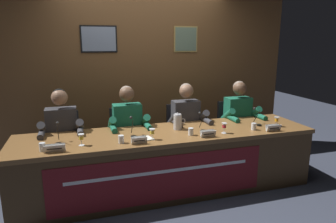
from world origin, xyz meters
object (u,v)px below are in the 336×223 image
juice_glass_far_right (277,120)px  document_stack_center_left (143,139)px  microphone_center_left (133,130)px  chair_far_left (64,148)px  microphone_center_right (202,125)px  panelist_far_right (240,118)px  microphone_far_right (258,119)px  juice_glass_far_left (81,138)px  water_cup_center_right (191,132)px  chair_center_right (182,137)px  water_cup_far_left (42,147)px  juice_glass_center_right (224,126)px  water_cup_far_right (254,127)px  nameplate_far_left (55,148)px  conference_table (170,153)px  chair_center_left (127,142)px  juice_glass_center_left (152,132)px  panelist_center_left (129,127)px  microphone_far_left (58,137)px  nameplate_center_right (208,134)px  nameplate_far_right (273,128)px  panelist_center_right (188,122)px  panelist_far_left (62,132)px  nameplate_center_left (139,140)px  water_pitcher_central (178,122)px  chair_far_right (233,132)px  water_cup_center_left (121,140)px

juice_glass_far_right → document_stack_center_left: (-1.72, -0.02, -0.08)m
microphone_center_left → juice_glass_far_right: (1.80, -0.12, 0.01)m
chair_far_left → microphone_center_right: microphone_center_right is taller
panelist_far_right → microphone_far_right: size_ratio=5.68×
juice_glass_far_left → water_cup_center_right: bearing=-0.1°
juice_glass_far_right → chair_center_right: bearing=141.5°
water_cup_far_left → juice_glass_center_right: size_ratio=0.69×
microphone_center_right → water_cup_far_right: microphone_center_right is taller
nameplate_far_left → microphone_far_right: microphone_far_right is taller
microphone_center_right → panelist_far_right: 0.93m
conference_table → chair_center_left: (-0.39, 0.72, -0.07)m
chair_far_left → microphone_center_left: 1.07m
microphone_center_left → microphone_far_right: bearing=0.4°
juice_glass_center_left → chair_center_right: size_ratio=0.14×
nameplate_far_left → water_cup_far_left: bearing=150.9°
juice_glass_far_right → microphone_far_right: microphone_far_right is taller
panelist_center_left → microphone_far_left: bearing=-150.7°
chair_center_right → nameplate_center_right: size_ratio=5.19×
nameplate_center_right → nameplate_far_right: size_ratio=0.92×
microphone_far_left → chair_center_right: microphone_far_left is taller
nameplate_far_left → nameplate_center_right: bearing=0.1°
document_stack_center_left → panelist_center_right: bearing=38.4°
panelist_far_left → microphone_far_right: 2.43m
nameplate_center_right → juice_glass_center_right: 0.25m
nameplate_center_left → juice_glass_center_right: size_ratio=1.32×
nameplate_center_left → juice_glass_far_right: (1.78, 0.14, 0.05)m
nameplate_far_right → chair_far_left: bearing=159.0°
chair_center_right → water_pitcher_central: bearing=-115.7°
microphone_center_left → nameplate_far_right: size_ratio=1.15×
panelist_center_right → panelist_far_right: size_ratio=1.00×
microphone_far_left → chair_center_left: 1.11m
panelist_center_left → water_cup_far_left: bearing=-145.7°
chair_far_right → chair_far_left: bearing=180.0°
juice_glass_center_left → water_cup_center_right: bearing=3.2°
panelist_center_right → panelist_far_right: bearing=0.0°
water_cup_far_left → document_stack_center_left: size_ratio=0.35×
conference_table → panelist_center_left: 0.69m
water_cup_center_right → water_pitcher_central: 0.28m
water_cup_center_left → juice_glass_center_left: bearing=2.8°
chair_center_left → nameplate_far_left: bearing=-132.5°
nameplate_center_left → juice_glass_far_right: 1.79m
panelist_far_right → nameplate_far_left: bearing=-163.6°
nameplate_far_left → microphone_center_left: 0.85m
chair_far_right → water_cup_far_right: (-0.18, -0.82, 0.33)m
juice_glass_far_left → juice_glass_center_right: same height
juice_glass_center_left → water_cup_center_right: size_ratio=1.46×
panelist_far_right → microphone_far_left: bearing=-169.3°
nameplate_far_right → juice_glass_far_right: bearing=44.9°
juice_glass_center_left → water_cup_center_left: (-0.34, -0.02, -0.05)m
nameplate_far_left → panelist_center_left: (0.84, 0.72, -0.05)m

